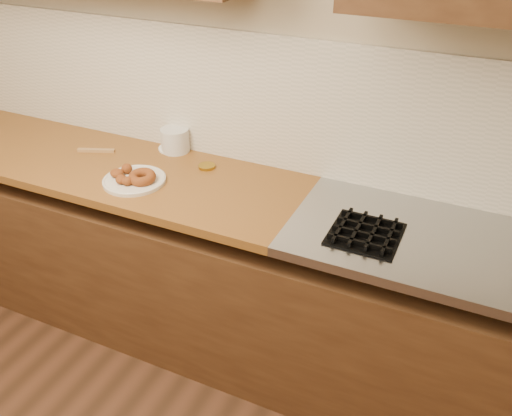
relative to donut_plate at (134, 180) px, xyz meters
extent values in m
cube|color=beige|center=(0.23, 0.41, 0.44)|extent=(4.00, 0.02, 2.70)
cube|color=#53331C|center=(0.23, 0.10, -0.52)|extent=(3.60, 0.60, 0.77)
cube|color=brown|center=(-0.42, 0.10, -0.03)|extent=(2.30, 0.62, 0.04)
cube|color=#9EA0A5|center=(1.38, 0.10, -0.03)|extent=(1.30, 0.62, 0.04)
cube|color=beige|center=(0.23, 0.40, 0.29)|extent=(3.60, 0.02, 0.60)
cube|color=black|center=(1.03, 0.02, 0.00)|extent=(0.26, 0.26, 0.01)
cube|color=black|center=(0.94, 0.02, 0.01)|extent=(0.01, 0.24, 0.02)
cube|color=black|center=(1.03, -0.07, 0.01)|extent=(0.24, 0.01, 0.02)
cube|color=black|center=(1.00, 0.02, 0.01)|extent=(0.01, 0.24, 0.02)
cube|color=black|center=(1.03, -0.01, 0.01)|extent=(0.24, 0.01, 0.02)
cube|color=black|center=(1.06, 0.02, 0.01)|extent=(0.01, 0.24, 0.02)
cube|color=black|center=(1.03, 0.05, 0.01)|extent=(0.24, 0.01, 0.02)
cube|color=black|center=(1.12, 0.02, 0.01)|extent=(0.01, 0.24, 0.02)
cube|color=black|center=(1.03, 0.11, 0.01)|extent=(0.24, 0.01, 0.02)
cylinder|color=beige|center=(0.00, 0.00, 0.00)|extent=(0.28, 0.28, 0.02)
torus|color=brown|center=(0.05, 0.00, 0.03)|extent=(0.15, 0.15, 0.05)
ellipsoid|color=brown|center=(-0.06, 0.03, 0.03)|extent=(0.06, 0.07, 0.05)
ellipsoid|color=brown|center=(-0.08, -0.01, 0.03)|extent=(0.07, 0.07, 0.03)
ellipsoid|color=brown|center=(-0.03, -0.05, 0.03)|extent=(0.07, 0.07, 0.04)
ellipsoid|color=brown|center=(0.01, -0.06, 0.03)|extent=(0.06, 0.06, 0.04)
cylinder|color=silver|center=(-0.01, 0.35, 0.05)|extent=(0.15, 0.15, 0.11)
cylinder|color=white|center=(-0.03, 0.36, 0.00)|extent=(0.19, 0.19, 0.01)
cylinder|color=olive|center=(0.22, 0.25, 0.00)|extent=(0.09, 0.09, 0.01)
cube|color=#A57948|center=(-0.35, 0.18, 0.00)|extent=(0.18, 0.09, 0.01)
camera|label=1|loc=(1.37, -1.68, 1.14)|focal=38.00mm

